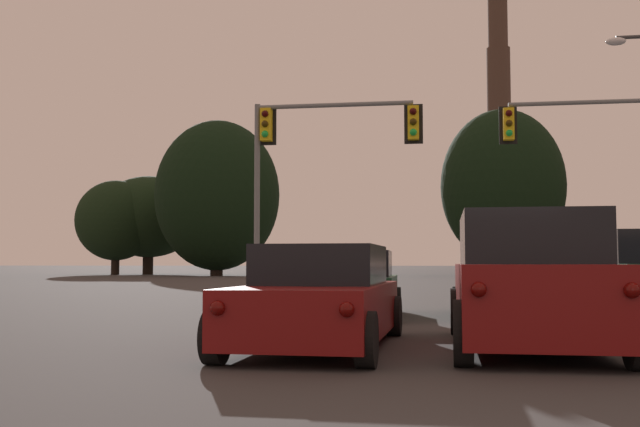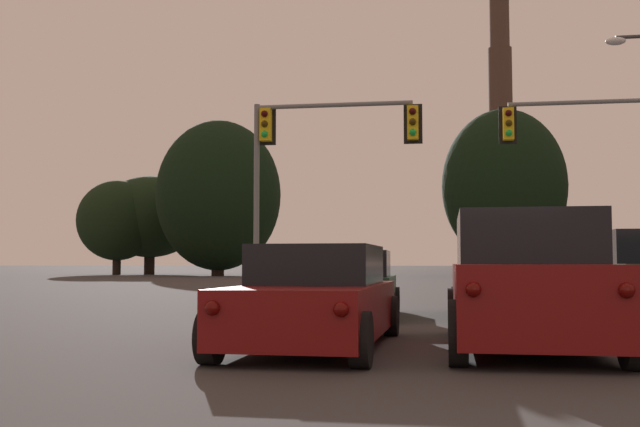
{
  "view_description": "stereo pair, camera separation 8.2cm",
  "coord_description": "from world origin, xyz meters",
  "px_view_note": "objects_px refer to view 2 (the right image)",
  "views": [
    {
      "loc": [
        -1.33,
        -2.82,
        1.18
      ],
      "look_at": [
        -5.81,
        26.0,
        3.1
      ],
      "focal_mm": 42.0,
      "sensor_mm": 36.0,
      "label": 1
    },
    {
      "loc": [
        -1.25,
        -2.8,
        1.18
      ],
      "look_at": [
        -5.81,
        26.0,
        3.1
      ],
      "focal_mm": 42.0,
      "sensor_mm": 36.0,
      "label": 2
    }
  ],
  "objects_px": {
    "hatchback_left_lane_front": "(353,286)",
    "smokestack": "(501,142)",
    "traffic_light_overhead_right": "(622,145)",
    "hatchback_center_lane_front": "(497,286)",
    "suv_center_lane_second": "(525,283)",
    "traffic_light_overhead_left": "(310,149)",
    "sedan_left_lane_second": "(316,299)"
  },
  "relations": [
    {
      "from": "traffic_light_overhead_right",
      "to": "smokestack",
      "type": "bearing_deg",
      "value": 87.41
    },
    {
      "from": "smokestack",
      "to": "hatchback_left_lane_front",
      "type": "bearing_deg",
      "value": -96.46
    },
    {
      "from": "suv_center_lane_second",
      "to": "traffic_light_overhead_right",
      "type": "relative_size",
      "value": 0.77
    },
    {
      "from": "sedan_left_lane_second",
      "to": "traffic_light_overhead_right",
      "type": "height_order",
      "value": "traffic_light_overhead_right"
    },
    {
      "from": "suv_center_lane_second",
      "to": "smokestack",
      "type": "xyz_separation_m",
      "value": [
        9.05,
        112.16,
        19.7
      ]
    },
    {
      "from": "sedan_left_lane_second",
      "to": "smokestack",
      "type": "relative_size",
      "value": 0.09
    },
    {
      "from": "suv_center_lane_second",
      "to": "traffic_light_overhead_left",
      "type": "relative_size",
      "value": 0.79
    },
    {
      "from": "traffic_light_overhead_left",
      "to": "traffic_light_overhead_right",
      "type": "bearing_deg",
      "value": 9.71
    },
    {
      "from": "sedan_left_lane_second",
      "to": "traffic_light_overhead_right",
      "type": "relative_size",
      "value": 0.74
    },
    {
      "from": "traffic_light_overhead_left",
      "to": "traffic_light_overhead_right",
      "type": "height_order",
      "value": "traffic_light_overhead_right"
    },
    {
      "from": "hatchback_center_lane_front",
      "to": "traffic_light_overhead_right",
      "type": "distance_m",
      "value": 10.01
    },
    {
      "from": "traffic_light_overhead_left",
      "to": "hatchback_center_lane_front",
      "type": "bearing_deg",
      "value": -49.77
    },
    {
      "from": "suv_center_lane_second",
      "to": "sedan_left_lane_second",
      "type": "bearing_deg",
      "value": -173.71
    },
    {
      "from": "traffic_light_overhead_left",
      "to": "suv_center_lane_second",
      "type": "bearing_deg",
      "value": -67.44
    },
    {
      "from": "sedan_left_lane_second",
      "to": "traffic_light_overhead_right",
      "type": "xyz_separation_m",
      "value": [
        7.48,
        14.33,
        4.25
      ]
    },
    {
      "from": "hatchback_left_lane_front",
      "to": "traffic_light_overhead_right",
      "type": "xyz_separation_m",
      "value": [
        7.63,
        8.45,
        4.25
      ]
    },
    {
      "from": "hatchback_center_lane_front",
      "to": "sedan_left_lane_second",
      "type": "bearing_deg",
      "value": -114.53
    },
    {
      "from": "hatchback_left_lane_front",
      "to": "smokestack",
      "type": "xyz_separation_m",
      "value": [
        12.06,
        106.56,
        19.93
      ]
    },
    {
      "from": "suv_center_lane_second",
      "to": "smokestack",
      "type": "distance_m",
      "value": 114.23
    },
    {
      "from": "hatchback_left_lane_front",
      "to": "sedan_left_lane_second",
      "type": "height_order",
      "value": "hatchback_left_lane_front"
    },
    {
      "from": "hatchback_center_lane_front",
      "to": "traffic_light_overhead_left",
      "type": "bearing_deg",
      "value": 130.14
    },
    {
      "from": "suv_center_lane_second",
      "to": "traffic_light_overhead_left",
      "type": "xyz_separation_m",
      "value": [
        -5.14,
        12.37,
        3.87
      ]
    },
    {
      "from": "hatchback_center_lane_front",
      "to": "hatchback_left_lane_front",
      "type": "bearing_deg",
      "value": -169.01
    },
    {
      "from": "hatchback_left_lane_front",
      "to": "hatchback_center_lane_front",
      "type": "distance_m",
      "value": 3.15
    },
    {
      "from": "traffic_light_overhead_right",
      "to": "smokestack",
      "type": "relative_size",
      "value": 0.12
    },
    {
      "from": "hatchback_left_lane_front",
      "to": "traffic_light_overhead_right",
      "type": "bearing_deg",
      "value": 46.55
    },
    {
      "from": "suv_center_lane_second",
      "to": "hatchback_center_lane_front",
      "type": "bearing_deg",
      "value": 89.85
    },
    {
      "from": "hatchback_left_lane_front",
      "to": "smokestack",
      "type": "distance_m",
      "value": 109.08
    },
    {
      "from": "hatchback_center_lane_front",
      "to": "suv_center_lane_second",
      "type": "height_order",
      "value": "suv_center_lane_second"
    },
    {
      "from": "hatchback_left_lane_front",
      "to": "hatchback_center_lane_front",
      "type": "xyz_separation_m",
      "value": [
        3.09,
        0.61,
        0.0
      ]
    },
    {
      "from": "sedan_left_lane_second",
      "to": "suv_center_lane_second",
      "type": "distance_m",
      "value": 2.89
    },
    {
      "from": "traffic_light_overhead_left",
      "to": "traffic_light_overhead_right",
      "type": "distance_m",
      "value": 9.9
    }
  ]
}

